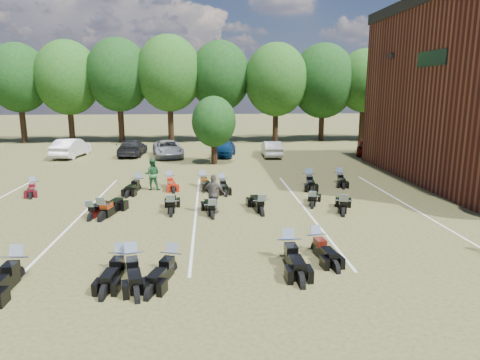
{
  "coord_description": "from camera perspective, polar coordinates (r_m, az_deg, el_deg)",
  "views": [
    {
      "loc": [
        -2.36,
        -15.7,
        5.41
      ],
      "look_at": [
        -0.93,
        4.0,
        1.2
      ],
      "focal_mm": 32.0,
      "sensor_mm": 36.0,
      "label": 1
    }
  ],
  "objects": [
    {
      "name": "ground",
      "position": [
        16.77,
        4.19,
        -6.82
      ],
      "size": [
        160.0,
        160.0,
        0.0
      ],
      "primitive_type": "plane",
      "color": "brown",
      "rests_on": "ground"
    },
    {
      "name": "car_1",
      "position": [
        37.24,
        -21.59,
        4.01
      ],
      "size": [
        2.16,
        4.77,
        1.52
      ],
      "primitive_type": "imported",
      "rotation": [
        0.0,
        0.0,
        3.02
      ],
      "color": "silver",
      "rests_on": "ground"
    },
    {
      "name": "car_2",
      "position": [
        35.18,
        -9.6,
        4.12
      ],
      "size": [
        3.02,
        5.13,
        1.34
      ],
      "primitive_type": "imported",
      "rotation": [
        0.0,
        0.0,
        0.17
      ],
      "color": "gray",
      "rests_on": "ground"
    },
    {
      "name": "car_3",
      "position": [
        36.52,
        -14.15,
        4.19
      ],
      "size": [
        2.01,
        4.62,
        1.32
      ],
      "primitive_type": "imported",
      "rotation": [
        0.0,
        0.0,
        3.11
      ],
      "color": "black",
      "rests_on": "ground"
    },
    {
      "name": "car_4",
      "position": [
        35.03,
        -2.06,
        4.2
      ],
      "size": [
        2.16,
        3.97,
        1.28
      ],
      "primitive_type": "imported",
      "rotation": [
        0.0,
        0.0,
        -0.18
      ],
      "color": "navy",
      "rests_on": "ground"
    },
    {
      "name": "car_5",
      "position": [
        35.02,
        4.22,
        4.17
      ],
      "size": [
        1.45,
        3.93,
        1.28
      ],
      "primitive_type": "imported",
      "rotation": [
        0.0,
        0.0,
        3.12
      ],
      "color": "#ADAEA9",
      "rests_on": "ground"
    },
    {
      "name": "car_6",
      "position": [
        37.56,
        17.02,
        4.24
      ],
      "size": [
        3.71,
        5.23,
        1.32
      ],
      "primitive_type": "imported",
      "rotation": [
        0.0,
        0.0,
        -0.35
      ],
      "color": "#5F0C05",
      "rests_on": "ground"
    },
    {
      "name": "car_7",
      "position": [
        39.38,
        19.48,
        4.43
      ],
      "size": [
        3.07,
        4.95,
        1.34
      ],
      "primitive_type": "imported",
      "rotation": [
        0.0,
        0.0,
        2.86
      ],
      "color": "#38373C",
      "rests_on": "ground"
    },
    {
      "name": "person_green",
      "position": [
        23.74,
        -11.61,
        0.75
      ],
      "size": [
        0.87,
        0.69,
        1.74
      ],
      "primitive_type": "imported",
      "rotation": [
        0.0,
        0.0,
        3.1
      ],
      "color": "#235D31",
      "rests_on": "ground"
    },
    {
      "name": "person_grey",
      "position": [
        18.83,
        -3.5,
        -1.9
      ],
      "size": [
        1.11,
        0.7,
        1.77
      ],
      "primitive_type": "imported",
      "rotation": [
        0.0,
        0.0,
        2.87
      ],
      "color": "#514B45",
      "rests_on": "ground"
    },
    {
      "name": "motorcycle_0",
      "position": [
        14.31,
        -27.51,
        -11.61
      ],
      "size": [
        0.8,
        2.49,
        1.39
      ],
      "primitive_type": null,
      "rotation": [
        0.0,
        0.0,
        0.0
      ],
      "color": "black",
      "rests_on": "ground"
    },
    {
      "name": "motorcycle_1",
      "position": [
        13.51,
        -14.18,
        -11.96
      ],
      "size": [
        1.28,
        2.44,
        1.3
      ],
      "primitive_type": null,
      "rotation": [
        0.0,
        0.0,
        0.24
      ],
      "color": "black",
      "rests_on": "ground"
    },
    {
      "name": "motorcycle_2",
      "position": [
        13.69,
        -15.58,
        -11.71
      ],
      "size": [
        0.88,
        2.27,
        1.24
      ],
      "primitive_type": null,
      "rotation": [
        0.0,
        0.0,
        -0.08
      ],
      "color": "black",
      "rests_on": "ground"
    },
    {
      "name": "motorcycle_3",
      "position": [
        13.36,
        -9.1,
        -12.01
      ],
      "size": [
        1.29,
        2.33,
        1.24
      ],
      "primitive_type": null,
      "rotation": [
        0.0,
        0.0,
        -0.28
      ],
      "color": "black",
      "rests_on": "ground"
    },
    {
      "name": "motorcycle_4",
      "position": [
        14.16,
        6.45,
        -10.51
      ],
      "size": [
        0.83,
        2.53,
        1.41
      ],
      "primitive_type": null,
      "rotation": [
        0.0,
        0.0,
        0.01
      ],
      "color": "black",
      "rests_on": "ground"
    },
    {
      "name": "motorcycle_5",
      "position": [
        14.96,
        10.07,
        -9.36
      ],
      "size": [
        0.97,
        2.28,
        1.23
      ],
      "primitive_type": null,
      "rotation": [
        0.0,
        0.0,
        0.12
      ],
      "color": "black",
      "rests_on": "ground"
    },
    {
      "name": "motorcycle_7",
      "position": [
        19.22,
        -19.23,
        -5.01
      ],
      "size": [
        0.94,
        2.23,
        1.21
      ],
      "primitive_type": null,
      "rotation": [
        0.0,
        0.0,
        3.02
      ],
      "color": "maroon",
      "rests_on": "ground"
    },
    {
      "name": "motorcycle_8",
      "position": [
        19.03,
        -17.8,
        -5.08
      ],
      "size": [
        1.35,
        2.65,
        1.41
      ],
      "primitive_type": null,
      "rotation": [
        0.0,
        0.0,
        2.92
      ],
      "color": "black",
      "rests_on": "ground"
    },
    {
      "name": "motorcycle_9",
      "position": [
        18.44,
        -3.75,
        -5.05
      ],
      "size": [
        0.97,
        2.23,
        1.2
      ],
      "primitive_type": null,
      "rotation": [
        0.0,
        0.0,
        3.28
      ],
      "color": "black",
      "rests_on": "ground"
    },
    {
      "name": "motorcycle_10",
      "position": [
        19.0,
        -9.17,
        -4.67
      ],
      "size": [
        0.83,
        2.38,
        1.31
      ],
      "primitive_type": null,
      "rotation": [
        0.0,
        0.0,
        3.18
      ],
      "color": "black",
      "rests_on": "ground"
    },
    {
      "name": "motorcycle_11",
      "position": [
        18.87,
        2.86,
        -4.64
      ],
      "size": [
        1.02,
        2.44,
        1.32
      ],
      "primitive_type": null,
      "rotation": [
        0.0,
        0.0,
        3.25
      ],
      "color": "black",
      "rests_on": "ground"
    },
    {
      "name": "motorcycle_12",
      "position": [
        19.31,
        13.58,
        -4.59
      ],
      "size": [
        1.45,
        2.53,
        1.35
      ],
      "primitive_type": null,
      "rotation": [
        0.0,
        0.0,
        2.84
      ],
      "color": "black",
      "rests_on": "ground"
    },
    {
      "name": "motorcycle_13",
      "position": [
        20.25,
        9.64,
        -3.64
      ],
      "size": [
        1.25,
        2.13,
        1.13
      ],
      "primitive_type": null,
      "rotation": [
        0.0,
        0.0,
        2.82
      ],
      "color": "black",
      "rests_on": "ground"
    },
    {
      "name": "motorcycle_14",
      "position": [
        25.48,
        -25.83,
        -1.45
      ],
      "size": [
        1.2,
        2.15,
        1.14
      ],
      "primitive_type": null,
      "rotation": [
        0.0,
        0.0,
        0.29
      ],
      "color": "#430912",
      "rests_on": "ground"
    },
    {
      "name": "motorcycle_15",
      "position": [
        24.63,
        -9.38,
        -0.82
      ],
      "size": [
        1.15,
        2.31,
        1.23
      ],
      "primitive_type": null,
      "rotation": [
        0.0,
        0.0,
        0.21
      ],
      "color": "#9C1B0B",
      "rests_on": "ground"
    },
    {
      "name": "motorcycle_16",
      "position": [
        24.14,
        -13.44,
        -1.25
      ],
      "size": [
        1.08,
        2.39,
        1.28
      ],
      "primitive_type": null,
      "rotation": [
        0.0,
        0.0,
        -0.16
      ],
      "color": "black",
      "rests_on": "ground"
    },
    {
      "name": "motorcycle_17",
      "position": [
        24.47,
        -4.97,
        -0.79
      ],
      "size": [
        1.15,
        2.33,
        1.24
      ],
      "primitive_type": null,
      "rotation": [
        0.0,
        0.0,
        0.2
      ],
      "color": "black",
      "rests_on": "ground"
    },
    {
      "name": "motorcycle_18",
      "position": [
        23.66,
        -2.41,
        -1.19
      ],
      "size": [
        0.88,
        2.23,
        1.22
      ],
      "primitive_type": null,
      "rotation": [
        0.0,
        0.0,
        0.08
      ],
      "color": "black",
      "rests_on": "ground"
    },
    {
      "name": "motorcycle_19",
      "position": [
        24.85,
        9.12,
        -0.7
      ],
      "size": [
        1.11,
        2.53,
        1.36
      ],
      "primitive_type": null,
      "rotation": [
        0.0,
        0.0,
        -0.14
      ],
      "color": "black",
      "rests_on": "ground"
    },
    {
      "name": "motorcycle_20",
      "position": [
        25.94,
        13.07,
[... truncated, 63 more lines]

